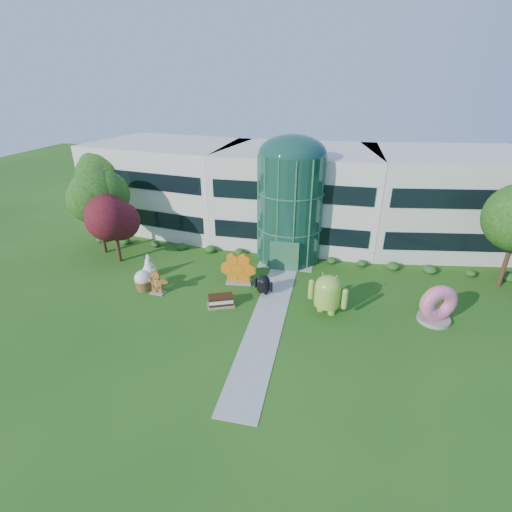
% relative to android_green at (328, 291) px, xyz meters
% --- Properties ---
extents(ground, '(140.00, 140.00, 0.00)m').
position_rel_android_green_xyz_m(ground, '(-4.06, -2.98, -1.77)').
color(ground, '#215114').
rests_on(ground, ground).
extents(building, '(46.00, 15.00, 9.30)m').
position_rel_android_green_xyz_m(building, '(-4.06, 15.02, 2.88)').
color(building, beige).
rests_on(building, ground).
extents(atrium, '(6.00, 6.00, 9.80)m').
position_rel_android_green_xyz_m(atrium, '(-4.06, 9.02, 3.13)').
color(atrium, '#194738').
rests_on(atrium, ground).
extents(walkway, '(2.40, 20.00, 0.04)m').
position_rel_android_green_xyz_m(walkway, '(-4.06, -0.98, -1.75)').
color(walkway, '#9E9E93').
rests_on(walkway, ground).
extents(tree_red, '(4.00, 4.00, 6.00)m').
position_rel_android_green_xyz_m(tree_red, '(-19.56, 4.52, 1.23)').
color(tree_red, '#3F0C14').
rests_on(tree_red, ground).
extents(trees_backdrop, '(52.00, 8.00, 8.40)m').
position_rel_android_green_xyz_m(trees_backdrop, '(-4.06, 10.02, 2.43)').
color(trees_backdrop, '#153F0F').
rests_on(trees_backdrop, ground).
extents(android_green, '(3.64, 3.01, 3.54)m').
position_rel_android_green_xyz_m(android_green, '(0.00, 0.00, 0.00)').
color(android_green, '#89B53A').
rests_on(android_green, ground).
extents(android_black, '(1.94, 1.58, 1.91)m').
position_rel_android_green_xyz_m(android_black, '(-5.06, 1.56, -0.82)').
color(android_black, black).
rests_on(android_black, ground).
extents(donut, '(3.12, 2.40, 2.93)m').
position_rel_android_green_xyz_m(donut, '(7.57, 0.53, -0.31)').
color(donut, '#D5517E').
rests_on(donut, ground).
extents(gingerbread, '(2.29, 1.03, 2.06)m').
position_rel_android_green_xyz_m(gingerbread, '(-13.42, -0.15, -0.74)').
color(gingerbread, brown).
rests_on(gingerbread, ground).
extents(ice_cream_sandwich, '(2.25, 1.71, 0.90)m').
position_rel_android_green_xyz_m(ice_cream_sandwich, '(-7.87, -0.86, -1.32)').
color(ice_cream_sandwich, black).
rests_on(ice_cream_sandwich, ground).
extents(honeycomb, '(3.21, 1.39, 2.45)m').
position_rel_android_green_xyz_m(honeycomb, '(-7.44, 2.88, -0.55)').
color(honeycomb, orange).
rests_on(honeycomb, ground).
extents(froyo, '(1.29, 1.29, 2.13)m').
position_rel_android_green_xyz_m(froyo, '(-15.41, 2.39, -0.71)').
color(froyo, white).
rests_on(froyo, ground).
extents(cupcake, '(1.70, 1.70, 1.74)m').
position_rel_android_green_xyz_m(cupcake, '(-14.76, 0.12, -0.90)').
color(cupcake, white).
rests_on(cupcake, ground).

